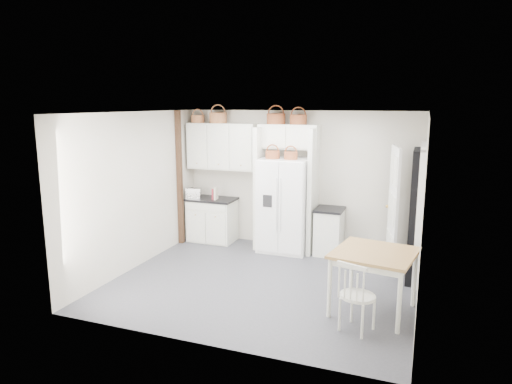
% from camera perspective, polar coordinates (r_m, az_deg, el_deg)
% --- Properties ---
extents(floor, '(4.50, 4.50, 0.00)m').
position_cam_1_polar(floor, '(7.23, 0.89, -11.17)').
color(floor, '#4A4B56').
rests_on(floor, ground).
extents(ceiling, '(4.50, 4.50, 0.00)m').
position_cam_1_polar(ceiling, '(6.69, 0.96, 9.90)').
color(ceiling, white).
rests_on(ceiling, wall_back).
extents(wall_back, '(4.50, 0.00, 4.50)m').
position_cam_1_polar(wall_back, '(8.72, 5.31, 1.55)').
color(wall_back, silver).
rests_on(wall_back, floor).
extents(wall_left, '(0.00, 4.00, 4.00)m').
position_cam_1_polar(wall_left, '(7.87, -14.72, 0.19)').
color(wall_left, silver).
rests_on(wall_left, floor).
extents(wall_right, '(0.00, 4.00, 4.00)m').
position_cam_1_polar(wall_right, '(6.47, 20.08, -2.44)').
color(wall_right, silver).
rests_on(wall_right, floor).
extents(refrigerator, '(0.90, 0.72, 1.74)m').
position_cam_1_polar(refrigerator, '(8.49, 3.61, -1.64)').
color(refrigerator, white).
rests_on(refrigerator, floor).
extents(base_cab_left, '(0.90, 0.57, 0.83)m').
position_cam_1_polar(base_cab_left, '(9.21, -5.48, -3.56)').
color(base_cab_left, white).
rests_on(base_cab_left, floor).
extents(base_cab_right, '(0.47, 0.56, 0.82)m').
position_cam_1_polar(base_cab_right, '(8.48, 9.10, -4.99)').
color(base_cab_right, white).
rests_on(base_cab_right, floor).
extents(dining_table, '(1.16, 1.16, 0.83)m').
position_cam_1_polar(dining_table, '(6.33, 14.44, -10.79)').
color(dining_table, brown).
rests_on(dining_table, floor).
extents(windsor_chair, '(0.55, 0.52, 0.89)m').
position_cam_1_polar(windsor_chair, '(5.78, 12.59, -12.57)').
color(windsor_chair, white).
rests_on(windsor_chair, floor).
extents(counter_left, '(0.94, 0.61, 0.04)m').
position_cam_1_polar(counter_left, '(9.11, -5.54, -0.90)').
color(counter_left, black).
rests_on(counter_left, base_cab_left).
extents(counter_right, '(0.50, 0.60, 0.04)m').
position_cam_1_polar(counter_right, '(8.37, 9.19, -2.17)').
color(counter_right, black).
rests_on(counter_right, base_cab_right).
extents(toaster, '(0.33, 0.23, 0.20)m').
position_cam_1_polar(toaster, '(9.15, -7.81, -0.13)').
color(toaster, silver).
rests_on(toaster, counter_left).
extents(cookbook_red, '(0.06, 0.15, 0.22)m').
position_cam_1_polar(cookbook_red, '(8.97, -5.21, -0.25)').
color(cookbook_red, '#A42835').
rests_on(cookbook_red, counter_left).
extents(cookbook_cream, '(0.05, 0.16, 0.24)m').
position_cam_1_polar(cookbook_cream, '(8.96, -5.03, -0.19)').
color(cookbook_cream, beige).
rests_on(cookbook_cream, counter_left).
extents(basket_upper_a, '(0.26, 0.26, 0.15)m').
position_cam_1_polar(basket_upper_a, '(9.19, -7.29, 9.05)').
color(basket_upper_a, '#9C572F').
rests_on(basket_upper_a, upper_cabinet).
extents(basket_upper_b, '(0.35, 0.35, 0.20)m').
position_cam_1_polar(basket_upper_b, '(8.99, -4.76, 9.23)').
color(basket_upper_b, '#9C572F').
rests_on(basket_upper_b, upper_cabinet).
extents(basket_bridge_a, '(0.34, 0.34, 0.19)m').
position_cam_1_polar(basket_bridge_a, '(8.56, 2.50, 9.13)').
color(basket_bridge_a, brown).
rests_on(basket_bridge_a, bridge_cabinet).
extents(basket_bridge_b, '(0.31, 0.31, 0.18)m').
position_cam_1_polar(basket_bridge_b, '(8.44, 5.31, 9.01)').
color(basket_bridge_b, brown).
rests_on(basket_bridge_b, bridge_cabinet).
extents(basket_fridge_a, '(0.26, 0.26, 0.14)m').
position_cam_1_polar(basket_fridge_a, '(8.30, 2.08, 4.68)').
color(basket_fridge_a, brown).
rests_on(basket_fridge_a, refrigerator).
extents(basket_fridge_b, '(0.25, 0.25, 0.13)m').
position_cam_1_polar(basket_fridge_b, '(8.20, 4.37, 4.55)').
color(basket_fridge_b, brown).
rests_on(basket_fridge_b, refrigerator).
extents(upper_cabinet, '(1.40, 0.34, 0.90)m').
position_cam_1_polar(upper_cabinet, '(8.99, -4.22, 5.71)').
color(upper_cabinet, white).
rests_on(upper_cabinet, wall_back).
extents(bridge_cabinet, '(1.12, 0.34, 0.45)m').
position_cam_1_polar(bridge_cabinet, '(8.50, 4.12, 6.92)').
color(bridge_cabinet, white).
rests_on(bridge_cabinet, wall_back).
extents(fridge_panel_left, '(0.08, 0.60, 2.30)m').
position_cam_1_polar(fridge_panel_left, '(8.66, 0.55, 0.52)').
color(fridge_panel_left, white).
rests_on(fridge_panel_left, floor).
extents(fridge_panel_right, '(0.08, 0.60, 2.30)m').
position_cam_1_polar(fridge_panel_right, '(8.37, 7.13, 0.07)').
color(fridge_panel_right, white).
rests_on(fridge_panel_right, floor).
extents(trim_post, '(0.09, 0.09, 2.60)m').
position_cam_1_polar(trim_post, '(8.96, -9.53, 1.70)').
color(trim_post, black).
rests_on(trim_post, floor).
extents(doorway_void, '(0.18, 0.85, 2.05)m').
position_cam_1_polar(doorway_void, '(7.51, 19.34, -2.74)').
color(doorway_void, black).
rests_on(doorway_void, floor).
extents(door_slab, '(0.21, 0.79, 2.05)m').
position_cam_1_polar(door_slab, '(7.84, 16.77, -2.01)').
color(door_slab, white).
rests_on(door_slab, floor).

